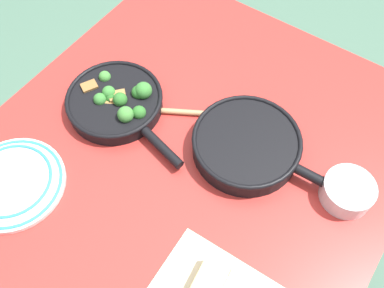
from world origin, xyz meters
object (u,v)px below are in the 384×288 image
at_px(prep_bowl_steel, 347,192).
at_px(cheese_block, 210,282).
at_px(skillet_eggs, 247,145).
at_px(wooden_spoon, 202,113).
at_px(dinner_plate_stack, 12,182).
at_px(skillet_broccoli, 117,101).

bearing_deg(prep_bowl_steel, cheese_block, 157.17).
height_order(skillet_eggs, prep_bowl_steel, same).
relative_size(wooden_spoon, prep_bowl_steel, 2.72).
bearing_deg(wooden_spoon, prep_bowl_steel, -30.71).
bearing_deg(cheese_block, dinner_plate_stack, 97.90).
relative_size(skillet_broccoli, prep_bowl_steel, 3.21).
relative_size(wooden_spoon, cheese_block, 3.38).
bearing_deg(skillet_broccoli, skillet_eggs, 26.09).
bearing_deg(skillet_eggs, cheese_block, -73.88).
height_order(wooden_spoon, prep_bowl_steel, prep_bowl_steel).
distance_m(skillet_broccoli, wooden_spoon, 0.23).
bearing_deg(skillet_eggs, dinner_plate_stack, -137.60).
xyz_separation_m(cheese_block, dinner_plate_stack, (-0.07, 0.51, -0.01)).
distance_m(skillet_eggs, wooden_spoon, 0.15).
height_order(skillet_eggs, wooden_spoon, skillet_eggs).
bearing_deg(prep_bowl_steel, skillet_broccoli, 99.65).
bearing_deg(wooden_spoon, skillet_broccoli, 178.43).
xyz_separation_m(skillet_broccoli, skillet_eggs, (0.08, -0.35, 0.00)).
bearing_deg(dinner_plate_stack, prep_bowl_steel, -57.50).
relative_size(skillet_broccoli, wooden_spoon, 1.18).
distance_m(skillet_eggs, dinner_plate_stack, 0.57).
xyz_separation_m(wooden_spoon, dinner_plate_stack, (-0.43, 0.26, 0.00)).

